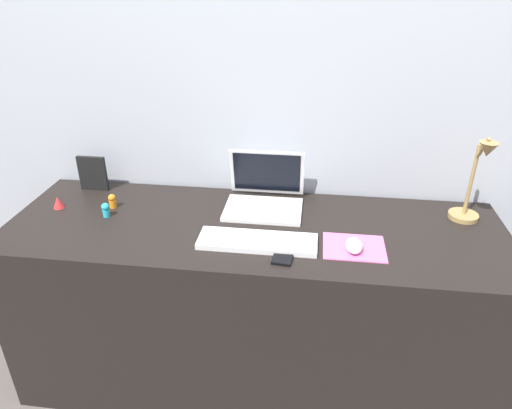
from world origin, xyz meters
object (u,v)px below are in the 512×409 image
at_px(laptop, 265,193).
at_px(mouse, 354,245).
at_px(desk_lamp, 474,184).
at_px(picture_frame, 93,173).
at_px(toy_figurine_red, 58,202).
at_px(cell_phone, 284,254).
at_px(toy_figurine_cyan, 106,210).
at_px(toy_figurine_orange, 112,201).
at_px(keyboard, 257,241).

distance_m(laptop, mouse, 0.45).
height_order(desk_lamp, picture_frame, desk_lamp).
bearing_deg(toy_figurine_red, cell_phone, -13.77).
bearing_deg(toy_figurine_cyan, desk_lamp, 5.56).
bearing_deg(desk_lamp, toy_figurine_cyan, -174.44).
xyz_separation_m(mouse, toy_figurine_orange, (-0.93, 0.20, 0.01)).
relative_size(keyboard, picture_frame, 2.73).
height_order(laptop, toy_figurine_orange, laptop).
bearing_deg(keyboard, toy_figurine_cyan, 168.72).
xyz_separation_m(picture_frame, toy_figurine_red, (-0.07, -0.18, -0.05)).
distance_m(desk_lamp, toy_figurine_cyan, 1.37).
xyz_separation_m(laptop, cell_phone, (0.10, -0.35, -0.05)).
relative_size(cell_phone, toy_figurine_cyan, 2.28).
relative_size(mouse, toy_figurine_cyan, 1.71).
distance_m(laptop, cell_phone, 0.37).
xyz_separation_m(desk_lamp, toy_figurine_cyan, (-1.35, -0.13, -0.13)).
relative_size(desk_lamp, picture_frame, 2.31).
xyz_separation_m(keyboard, toy_figurine_red, (-0.82, 0.17, 0.01)).
bearing_deg(toy_figurine_red, mouse, -8.29).
xyz_separation_m(laptop, toy_figurine_orange, (-0.60, -0.10, -0.02)).
distance_m(picture_frame, toy_figurine_orange, 0.21).
distance_m(laptop, toy_figurine_cyan, 0.62).
xyz_separation_m(mouse, cell_phone, (-0.23, -0.06, -0.02)).
bearing_deg(laptop, picture_frame, 176.28).
distance_m(cell_phone, toy_figurine_orange, 0.75).
xyz_separation_m(laptop, toy_figurine_cyan, (-0.59, -0.18, -0.02)).
bearing_deg(cell_phone, laptop, 112.34).
xyz_separation_m(desk_lamp, toy_figurine_orange, (-1.36, -0.06, -0.13)).
distance_m(keyboard, mouse, 0.33).
bearing_deg(toy_figurine_red, laptop, 9.14).
bearing_deg(mouse, toy_figurine_red, 171.71).
xyz_separation_m(mouse, toy_figurine_red, (-1.14, 0.17, 0.00)).
distance_m(laptop, desk_lamp, 0.77).
bearing_deg(picture_frame, toy_figurine_red, -111.59).
relative_size(keyboard, mouse, 4.27).
xyz_separation_m(cell_phone, toy_figurine_orange, (-0.70, 0.25, 0.02)).
bearing_deg(picture_frame, keyboard, -24.75).
height_order(laptop, toy_figurine_red, laptop).
bearing_deg(mouse, laptop, 138.53).
relative_size(laptop, toy_figurine_orange, 5.24).
xyz_separation_m(cell_phone, picture_frame, (-0.84, 0.40, 0.07)).
xyz_separation_m(keyboard, cell_phone, (0.10, -0.06, -0.01)).
xyz_separation_m(keyboard, mouse, (0.33, -0.00, 0.01)).
height_order(toy_figurine_orange, toy_figurine_red, toy_figurine_orange).
height_order(mouse, toy_figurine_cyan, toy_figurine_cyan).
bearing_deg(desk_lamp, picture_frame, 176.45).
distance_m(mouse, picture_frame, 1.13).
distance_m(desk_lamp, toy_figurine_red, 1.58).
bearing_deg(toy_figurine_orange, keyboard, -17.93).
height_order(keyboard, cell_phone, keyboard).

